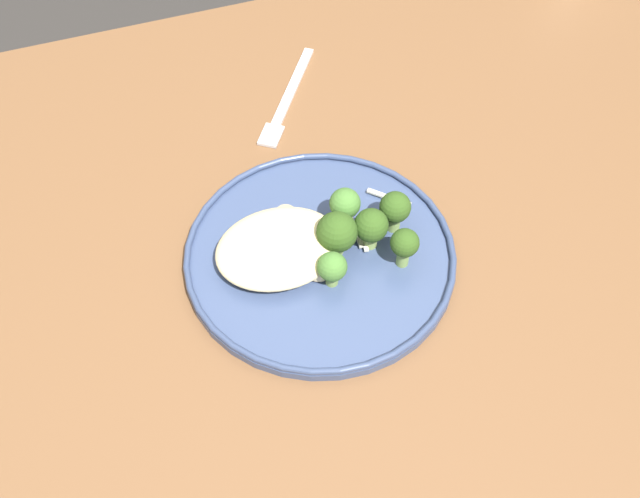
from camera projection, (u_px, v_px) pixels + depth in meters
name	position (u px, v px, depth m)	size (l,w,h in m)	color
wooden_dining_table	(294.00, 334.00, 0.87)	(1.40, 1.00, 0.74)	brown
dinner_plate	(320.00, 255.00, 0.82)	(0.29, 0.29, 0.02)	#38476B
noodle_bed	(275.00, 249.00, 0.80)	(0.13, 0.11, 0.03)	beige
seared_scallop_right_edge	(310.00, 250.00, 0.81)	(0.02, 0.02, 0.02)	beige
seared_scallop_tiny_bay	(269.00, 250.00, 0.81)	(0.04, 0.04, 0.01)	#DBB77A
seared_scallop_large_seared	(319.00, 265.00, 0.80)	(0.03, 0.03, 0.02)	beige
seared_scallop_center_golden	(246.00, 270.00, 0.79)	(0.03, 0.03, 0.02)	beige
seared_scallop_rear_pale	(286.00, 216.00, 0.84)	(0.02, 0.02, 0.01)	beige
seared_scallop_half_hidden	(282.00, 238.00, 0.82)	(0.02, 0.02, 0.01)	#E5C689
broccoli_floret_right_tilted	(345.00, 205.00, 0.81)	(0.03, 0.03, 0.06)	#7A994C
broccoli_floret_center_pile	(405.00, 245.00, 0.79)	(0.03, 0.03, 0.05)	#7A994C
broccoli_floret_beside_noodles	(395.00, 209.00, 0.82)	(0.03, 0.03, 0.05)	#7A994C
broccoli_floret_split_head	(371.00, 226.00, 0.80)	(0.04, 0.04, 0.05)	#89A356
broccoli_floret_front_edge	(332.00, 268.00, 0.78)	(0.03, 0.03, 0.04)	#7A994C
broccoli_floret_left_leaning	(337.00, 233.00, 0.80)	(0.04, 0.04, 0.06)	#89A356
onion_sliver_curled_piece	(389.00, 197.00, 0.86)	(0.05, 0.01, 0.00)	silver
onion_sliver_short_strip	(364.00, 237.00, 0.83)	(0.04, 0.01, 0.00)	silver
onion_sliver_pale_crescent	(354.00, 226.00, 0.84)	(0.06, 0.01, 0.00)	silver
dinner_fork	(287.00, 99.00, 0.98)	(0.12, 0.16, 0.00)	silver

